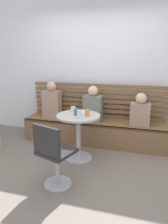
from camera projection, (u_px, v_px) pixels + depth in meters
The scene contains 14 objects.
ground at pixel (75, 176), 2.84m from camera, with size 8.00×8.00×0.00m, color #70665B.
back_wall at pixel (100, 65), 3.98m from camera, with size 5.20×0.10×2.90m, color silver.
booth_bench at pixel (94, 132), 3.90m from camera, with size 2.70×0.52×0.44m.
booth_backrest at pixel (97, 101), 3.97m from camera, with size 2.65×0.04×0.67m.
cafe_table at pixel (78, 128), 3.20m from camera, with size 0.68×0.68×0.74m.
white_chair at pixel (53, 154), 2.48m from camera, with size 0.51×0.51×0.85m.
person_adult at pixel (52, 101), 4.00m from camera, with size 0.34×0.22×0.71m.
person_child_left at pixel (93, 106), 3.78m from camera, with size 0.34×0.22×0.66m.
person_child_middle at pixel (140, 111), 3.55m from camera, with size 0.34×0.22×0.57m.
cup_mug_blue at pixel (77, 112), 3.12m from camera, with size 0.08×0.08×0.10m, color #3D5B9E.
cup_glass_short at pixel (73, 109), 3.34m from camera, with size 0.08×0.08×0.08m, color silver.
cup_glass_tall at pixel (79, 114), 2.95m from camera, with size 0.07×0.07×0.12m, color silver.
cup_tumbler_orange at pixel (87, 113), 3.07m from camera, with size 0.07×0.07×0.10m, color orange.
plate_small at pixel (82, 112), 3.30m from camera, with size 0.17×0.17×0.01m, color white.
Camera 1 is at (0.80, -2.38, 1.61)m, focal length 32.45 mm.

